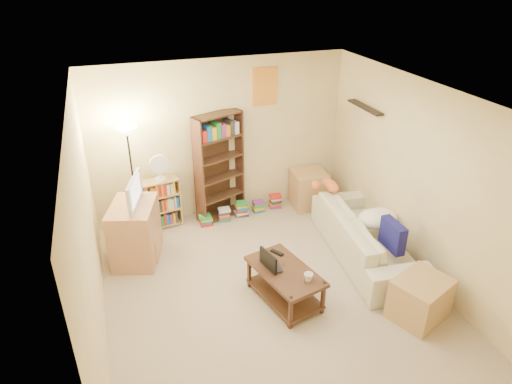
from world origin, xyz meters
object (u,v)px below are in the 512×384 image
sofa (367,236)px  mug (308,277)px  tv_stand (135,232)px  end_cabinet (420,299)px  side_table (308,189)px  tabby_cat (328,185)px  short_bookshelf (160,204)px  tall_bookshelf (219,165)px  desk_fan (159,167)px  laptop (278,265)px  coffee_table (285,280)px  floor_lamp (129,151)px  television (129,192)px

sofa → mug: (-1.26, -0.78, 0.17)m
tv_stand → end_cabinet: tv_stand is taller
mug → side_table: 2.63m
tabby_cat → short_bookshelf: (-2.42, 0.86, -0.33)m
tall_bookshelf → desk_fan: tall_bookshelf is taller
tall_bookshelf → side_table: bearing=-25.7°
tabby_cat → laptop: 1.83m
sofa → tv_stand: size_ratio=2.70×
tabby_cat → coffee_table: tabby_cat is taller
tall_bookshelf → end_cabinet: 3.47m
coffee_table → tall_bookshelf: (-0.21, 2.23, 0.62)m
desk_fan → floor_lamp: 0.54m
laptop → tv_stand: bearing=51.0°
floor_lamp → end_cabinet: floor_lamp is taller
television → tabby_cat: bearing=-74.4°
laptop → side_table: side_table is taller
coffee_table → laptop: laptop is taller
short_bookshelf → floor_lamp: (-0.36, -0.16, 0.98)m
sofa → mug: 1.49m
tv_stand → coffee_table: bearing=-24.7°
short_bookshelf → desk_fan: (0.04, -0.04, 0.63)m
tall_bookshelf → side_table: (1.49, -0.13, -0.61)m
floor_lamp → mug: bearing=-54.1°
floor_lamp → coffee_table: bearing=-53.7°
mug → floor_lamp: (-1.70, 2.35, 0.88)m
laptop → desk_fan: bearing=29.3°
coffee_table → mug: (0.18, -0.28, 0.20)m
desk_fan → sofa: bearing=-33.4°
laptop → end_cabinet: size_ratio=0.50×
floor_lamp → side_table: floor_lamp is taller
tabby_cat → desk_fan: desk_fan is taller
laptop → side_table: size_ratio=0.50×
side_table → end_cabinet: side_table is taller
end_cabinet → sofa: bearing=87.3°
tv_stand → desk_fan: (0.49, 0.72, 0.61)m
tv_stand → side_table: tv_stand is taller
floor_lamp → desk_fan: bearing=16.3°
television → side_table: television is taller
tabby_cat → television: 2.88m
desk_fan → floor_lamp: size_ratio=0.24×
laptop → short_bookshelf: size_ratio=0.38×
tabby_cat → floor_lamp: size_ratio=0.30×
tabby_cat → tv_stand: tv_stand is taller
side_table → desk_fan: bearing=177.9°
coffee_table → floor_lamp: 2.79m
short_bookshelf → laptop: bearing=-71.5°
short_bookshelf → desk_fan: size_ratio=1.89×
television → end_cabinet: (2.99, -2.26, -0.79)m
tv_stand → television: television is taller
desk_fan → side_table: 2.52m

